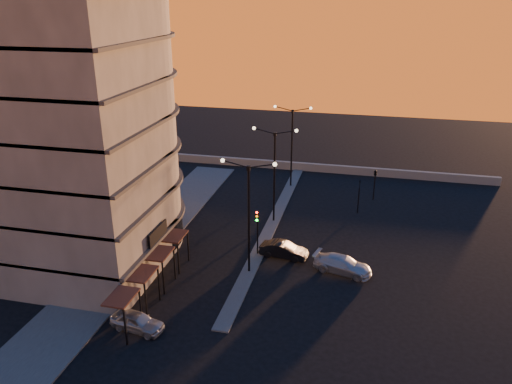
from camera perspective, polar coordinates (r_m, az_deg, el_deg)
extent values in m
plane|color=black|center=(40.96, -0.79, -9.12)|extent=(120.00, 120.00, 0.00)
cube|color=#4A4947|center=(47.51, -12.01, -4.96)|extent=(5.00, 40.00, 0.12)
cube|color=#4A4947|center=(49.58, 2.03, -3.30)|extent=(1.20, 36.00, 0.12)
cube|color=slate|center=(63.85, 6.67, 2.80)|extent=(44.00, 0.50, 1.00)
cylinder|color=#615D55|center=(43.49, -18.64, 9.32)|extent=(14.00, 14.00, 25.00)
cube|color=#615D55|center=(39.43, -22.37, 7.65)|extent=(14.00, 10.00, 25.00)
cylinder|color=black|center=(46.84, -17.07, -3.78)|extent=(14.16, 14.16, 2.40)
cube|color=black|center=(39.65, -11.15, -4.75)|extent=(0.15, 3.20, 1.20)
cylinder|color=black|center=(38.86, -0.83, -3.40)|extent=(0.18, 0.18, 9.00)
cube|color=black|center=(37.21, -0.87, 2.75)|extent=(0.25, 0.25, 0.35)
sphere|color=#FFE5B2|center=(37.59, -3.83, 3.62)|extent=(0.32, 0.32, 0.32)
sphere|color=#FFE5B2|center=(36.65, 2.17, 3.18)|extent=(0.32, 0.32, 0.32)
cylinder|color=black|center=(47.88, 2.10, 1.53)|extent=(0.18, 0.18, 9.00)
cube|color=black|center=(46.55, 2.18, 6.62)|extent=(0.25, 0.25, 0.35)
sphere|color=#FFE5B2|center=(46.85, -0.23, 7.30)|extent=(0.32, 0.32, 0.32)
sphere|color=#FFE5B2|center=(46.10, 4.64, 7.00)|extent=(0.32, 0.32, 0.32)
cylinder|color=black|center=(57.22, 4.10, 4.87)|extent=(0.18, 0.18, 9.00)
cube|color=black|center=(56.12, 4.22, 9.18)|extent=(0.25, 0.25, 0.35)
sphere|color=#FFE5B2|center=(56.37, 2.19, 9.74)|extent=(0.32, 0.32, 0.32)
sphere|color=#FFE5B2|center=(55.75, 6.28, 9.50)|extent=(0.32, 0.32, 0.32)
cylinder|color=black|center=(42.75, 0.18, -5.27)|extent=(0.12, 0.12, 3.20)
cube|color=black|center=(41.66, 0.13, -2.74)|extent=(0.28, 0.16, 1.00)
sphere|color=#FF0C05|center=(41.43, 0.10, -2.36)|extent=(0.20, 0.20, 0.20)
sphere|color=orange|center=(41.57, 0.10, -2.80)|extent=(0.20, 0.20, 0.20)
sphere|color=#0CFF26|center=(41.72, 0.09, -3.24)|extent=(0.20, 0.20, 0.20)
cylinder|color=black|center=(51.94, 11.63, -0.94)|extent=(0.12, 0.12, 2.80)
imported|color=black|center=(51.29, 11.78, 0.91)|extent=(0.13, 0.16, 0.80)
cylinder|color=black|center=(55.66, 13.35, 0.46)|extent=(0.12, 0.12, 2.80)
imported|color=black|center=(55.06, 13.51, 2.21)|extent=(0.42, 1.99, 0.80)
imported|color=#A0A4A7|center=(35.27, -13.43, -14.20)|extent=(3.93, 2.08, 1.27)
imported|color=black|center=(42.85, 3.19, -6.64)|extent=(4.23, 1.93, 1.35)
imported|color=#B8BCC0|center=(41.20, 9.86, -8.17)|extent=(5.05, 3.00, 1.37)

